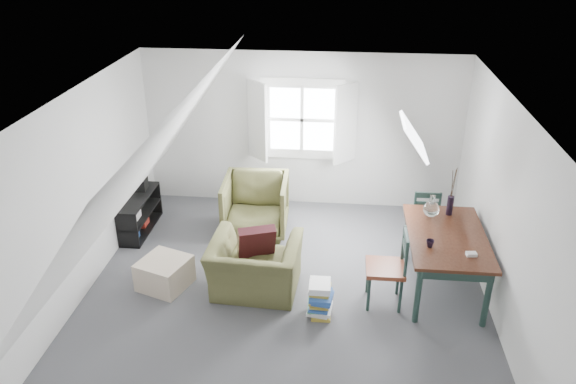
# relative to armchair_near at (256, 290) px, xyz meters

# --- Properties ---
(floor) EXTENTS (5.50, 5.50, 0.00)m
(floor) POSITION_rel_armchair_near_xyz_m (0.38, -0.19, 0.00)
(floor) COLOR #46474B
(floor) RESTS_ON ground
(ceiling) EXTENTS (5.50, 5.50, 0.00)m
(ceiling) POSITION_rel_armchair_near_xyz_m (0.38, -0.19, 2.50)
(ceiling) COLOR white
(ceiling) RESTS_ON wall_back
(wall_back) EXTENTS (5.00, 0.00, 5.00)m
(wall_back) POSITION_rel_armchair_near_xyz_m (0.38, 2.56, 1.25)
(wall_back) COLOR silver
(wall_back) RESTS_ON ground
(wall_left) EXTENTS (0.00, 5.50, 5.50)m
(wall_left) POSITION_rel_armchair_near_xyz_m (-2.12, -0.19, 1.25)
(wall_left) COLOR silver
(wall_left) RESTS_ON ground
(wall_right) EXTENTS (0.00, 5.50, 5.50)m
(wall_right) POSITION_rel_armchair_near_xyz_m (2.88, -0.19, 1.25)
(wall_right) COLOR silver
(wall_right) RESTS_ON ground
(slope_left) EXTENTS (3.19, 5.50, 4.48)m
(slope_left) POSITION_rel_armchair_near_xyz_m (-1.17, -0.19, 1.78)
(slope_left) COLOR white
(slope_left) RESTS_ON wall_left
(slope_right) EXTENTS (3.19, 5.50, 4.48)m
(slope_right) POSITION_rel_armchair_near_xyz_m (1.93, -0.19, 1.78)
(slope_right) COLOR white
(slope_right) RESTS_ON wall_right
(dormer_window) EXTENTS (1.71, 0.35, 1.30)m
(dormer_window) POSITION_rel_armchair_near_xyz_m (0.38, 2.48, 1.45)
(dormer_window) COLOR white
(dormer_window) RESTS_ON wall_back
(skylight) EXTENTS (0.35, 0.75, 0.47)m
(skylight) POSITION_rel_armchair_near_xyz_m (1.93, 1.11, 1.75)
(skylight) COLOR white
(skylight) RESTS_ON slope_right
(armchair_near) EXTENTS (1.15, 1.02, 0.71)m
(armchair_near) POSITION_rel_armchair_near_xyz_m (0.00, 0.00, 0.00)
(armchair_near) COLOR #4D4E2A
(armchair_near) RESTS_ON floor
(armchair_far) EXTENTS (0.96, 0.99, 0.87)m
(armchair_far) POSITION_rel_armchair_near_xyz_m (-0.22, 1.51, 0.00)
(armchair_far) COLOR #4D4E2A
(armchair_far) RESTS_ON floor
(throw_pillow) EXTENTS (0.53, 0.41, 0.48)m
(throw_pillow) POSITION_rel_armchair_near_xyz_m (0.00, 0.15, 0.62)
(throw_pillow) COLOR #360E14
(throw_pillow) RESTS_ON armchair_near
(ottoman) EXTENTS (0.72, 0.72, 0.38)m
(ottoman) POSITION_rel_armchair_near_xyz_m (-1.17, -0.01, 0.19)
(ottoman) COLOR #BDAA92
(ottoman) RESTS_ON floor
(dining_table) EXTENTS (0.94, 1.57, 0.79)m
(dining_table) POSITION_rel_armchair_near_xyz_m (2.34, 0.29, 0.68)
(dining_table) COLOR #35170D
(dining_table) RESTS_ON floor
(demijohn) EXTENTS (0.21, 0.21, 0.30)m
(demijohn) POSITION_rel_armchair_near_xyz_m (2.19, 0.74, 0.91)
(demijohn) COLOR silver
(demijohn) RESTS_ON dining_table
(vase_twigs) EXTENTS (0.08, 0.09, 0.65)m
(vase_twigs) POSITION_rel_armchair_near_xyz_m (2.44, 0.84, 0.93)
(vase_twigs) COLOR black
(vase_twigs) RESTS_ON dining_table
(cup) EXTENTS (0.12, 0.12, 0.09)m
(cup) POSITION_rel_armchair_near_xyz_m (2.09, -0.01, 0.79)
(cup) COLOR black
(cup) RESTS_ON dining_table
(paper_box) EXTENTS (0.12, 0.09, 0.04)m
(paper_box) POSITION_rel_armchair_near_xyz_m (2.54, -0.16, 0.80)
(paper_box) COLOR white
(paper_box) RESTS_ON dining_table
(dining_chair_far) EXTENTS (0.42, 0.42, 0.89)m
(dining_chair_far) POSITION_rel_armchair_near_xyz_m (2.23, 1.42, 0.46)
(dining_chair_far) COLOR maroon
(dining_chair_far) RESTS_ON floor
(dining_chair_near) EXTENTS (0.46, 0.46, 0.98)m
(dining_chair_near) POSITION_rel_armchair_near_xyz_m (1.63, -0.07, 0.51)
(dining_chair_near) COLOR maroon
(dining_chair_near) RESTS_ON floor
(media_shelf) EXTENTS (0.37, 1.10, 0.56)m
(media_shelf) POSITION_rel_armchair_near_xyz_m (-1.99, 1.33, 0.25)
(media_shelf) COLOR black
(media_shelf) RESTS_ON floor
(electronics_box) EXTENTS (0.19, 0.25, 0.19)m
(electronics_box) POSITION_rel_armchair_near_xyz_m (-1.99, 1.62, 0.64)
(electronics_box) COLOR black
(electronics_box) RESTS_ON media_shelf
(magazine_stack) EXTENTS (0.32, 0.38, 0.43)m
(magazine_stack) POSITION_rel_armchair_near_xyz_m (0.84, -0.39, 0.22)
(magazine_stack) COLOR #B29933
(magazine_stack) RESTS_ON floor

